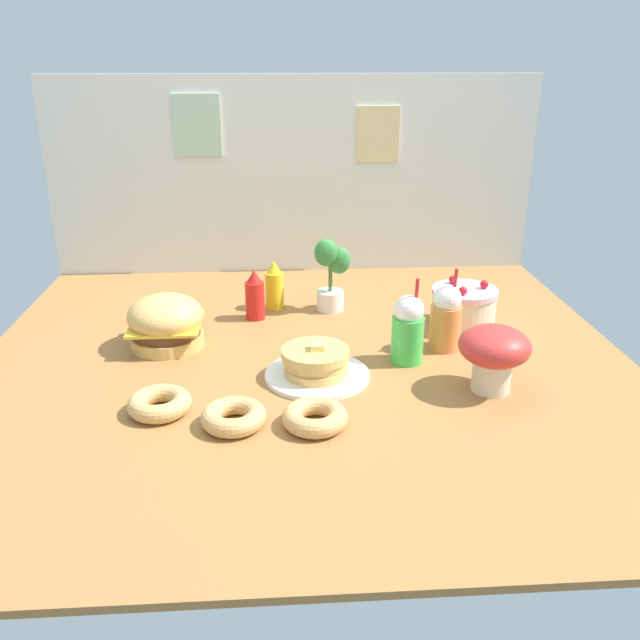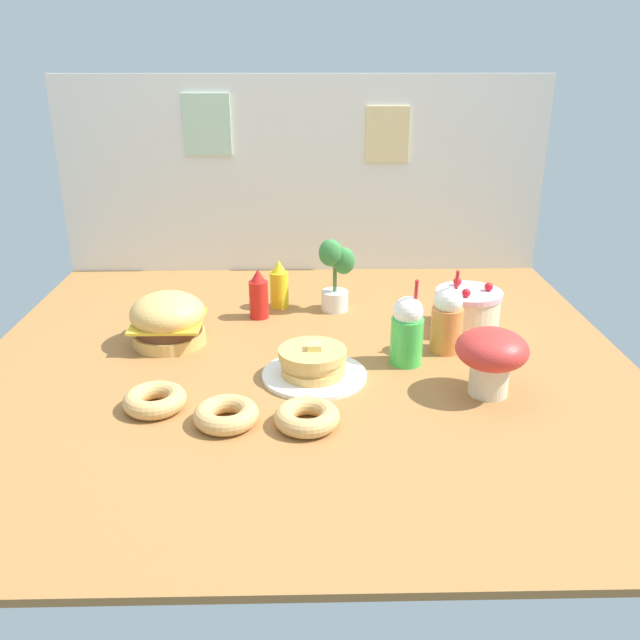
% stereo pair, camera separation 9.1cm
% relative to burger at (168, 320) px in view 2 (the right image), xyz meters
% --- Properties ---
extents(ground_plane, '(2.16, 2.04, 0.02)m').
position_rel_burger_xyz_m(ground_plane, '(0.47, -0.16, -0.10)').
color(ground_plane, '#9E6B38').
extents(back_wall, '(2.16, 0.04, 0.87)m').
position_rel_burger_xyz_m(back_wall, '(0.47, 0.86, 0.35)').
color(back_wall, silver).
rests_on(back_wall, ground_plane).
extents(burger, '(0.26, 0.26, 0.18)m').
position_rel_burger_xyz_m(burger, '(0.00, 0.00, 0.00)').
color(burger, '#DBA859').
rests_on(burger, ground_plane).
extents(pancake_stack, '(0.33, 0.33, 0.11)m').
position_rel_burger_xyz_m(pancake_stack, '(0.50, -0.28, -0.05)').
color(pancake_stack, white).
rests_on(pancake_stack, ground_plane).
extents(layer_cake, '(0.24, 0.24, 0.18)m').
position_rel_burger_xyz_m(layer_cake, '(1.07, 0.11, -0.01)').
color(layer_cake, beige).
rests_on(layer_cake, ground_plane).
extents(ketchup_bottle, '(0.07, 0.07, 0.19)m').
position_rel_burger_xyz_m(ketchup_bottle, '(0.30, 0.24, 0.00)').
color(ketchup_bottle, red).
rests_on(ketchup_bottle, ground_plane).
extents(mustard_bottle, '(0.07, 0.07, 0.19)m').
position_rel_burger_xyz_m(mustard_bottle, '(0.37, 0.35, 0.00)').
color(mustard_bottle, yellow).
rests_on(mustard_bottle, ground_plane).
extents(cream_soda_cup, '(0.11, 0.11, 0.29)m').
position_rel_burger_xyz_m(cream_soda_cup, '(0.80, -0.18, 0.03)').
color(cream_soda_cup, green).
rests_on(cream_soda_cup, ground_plane).
extents(orange_float_cup, '(0.11, 0.11, 0.29)m').
position_rel_burger_xyz_m(orange_float_cup, '(0.95, -0.08, 0.03)').
color(orange_float_cup, orange).
rests_on(orange_float_cup, ground_plane).
extents(donut_pink_glaze, '(0.18, 0.18, 0.05)m').
position_rel_burger_xyz_m(donut_pink_glaze, '(0.05, -0.46, -0.06)').
color(donut_pink_glaze, tan).
rests_on(donut_pink_glaze, ground_plane).
extents(donut_chocolate, '(0.18, 0.18, 0.05)m').
position_rel_burger_xyz_m(donut_chocolate, '(0.26, -0.55, -0.06)').
color(donut_chocolate, tan).
rests_on(donut_chocolate, ground_plane).
extents(donut_vanilla, '(0.18, 0.18, 0.05)m').
position_rel_burger_xyz_m(donut_vanilla, '(0.48, -0.57, -0.06)').
color(donut_vanilla, tan).
rests_on(donut_vanilla, ground_plane).
extents(potted_plant, '(0.14, 0.12, 0.29)m').
position_rel_burger_xyz_m(potted_plant, '(0.59, 0.31, 0.07)').
color(potted_plant, white).
rests_on(potted_plant, ground_plane).
extents(mushroom_stool, '(0.21, 0.21, 0.20)m').
position_rel_burger_xyz_m(mushroom_stool, '(1.02, -0.39, 0.04)').
color(mushroom_stool, beige).
rests_on(mushroom_stool, ground_plane).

